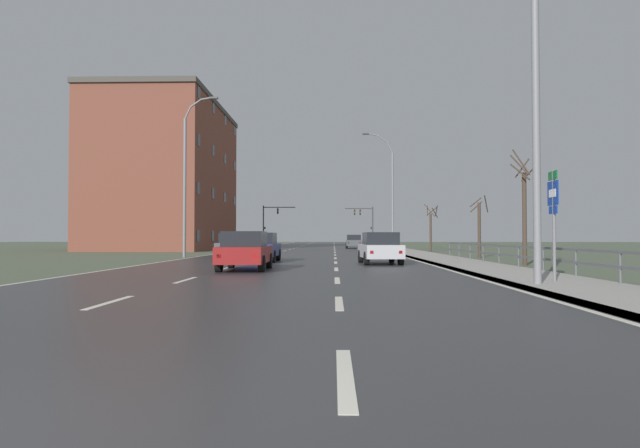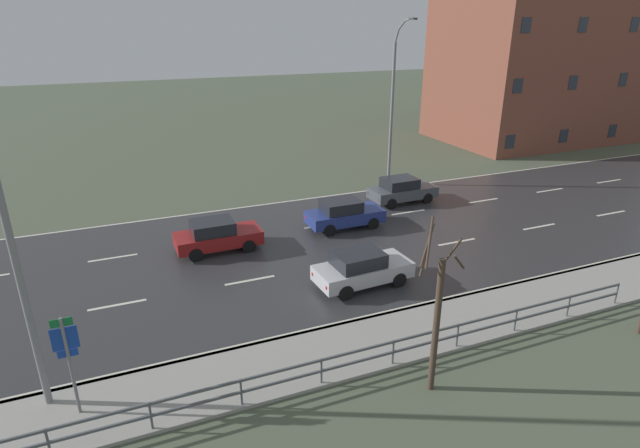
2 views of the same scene
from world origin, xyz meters
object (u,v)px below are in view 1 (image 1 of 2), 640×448
at_px(street_lamp_midground, 390,194).
at_px(traffic_signal_left, 269,219).
at_px(traffic_signal_right, 366,219).
at_px(brick_building, 167,177).
at_px(street_lamp_left_bank, 187,178).
at_px(car_far_left, 380,248).
at_px(car_near_left, 354,241).
at_px(car_mid_centre, 245,250).
at_px(car_far_right, 261,247).
at_px(street_lamp_foreground, 530,81).
at_px(car_near_right, 234,245).
at_px(highway_sign, 554,211).

relative_size(street_lamp_midground, traffic_signal_left, 1.86).
xyz_separation_m(traffic_signal_right, brick_building, (-22.53, -20.22, 3.90)).
relative_size(street_lamp_left_bank, car_far_left, 2.54).
relative_size(car_near_left, brick_building, 0.21).
xyz_separation_m(car_mid_centre, car_far_right, (-0.36, 6.95, 0.00)).
xyz_separation_m(street_lamp_foreground, brick_building, (-23.06, 40.74, 2.28)).
xyz_separation_m(street_lamp_foreground, car_mid_centre, (-8.77, 6.87, -4.69)).
xyz_separation_m(traffic_signal_left, brick_building, (-8.55, -19.49, 3.94)).
distance_m(street_lamp_foreground, car_far_right, 17.22).
xyz_separation_m(street_lamp_midground, car_near_right, (-11.49, -14.32, -4.47)).
bearing_deg(street_lamp_left_bank, street_lamp_foreground, -53.15).
xyz_separation_m(street_lamp_left_bank, highway_sign, (15.86, -19.05, -3.16)).
distance_m(street_lamp_left_bank, brick_building, 22.52).
bearing_deg(traffic_signal_right, car_near_left, -98.72).
height_order(street_lamp_foreground, car_far_right, street_lamp_foreground).
distance_m(street_lamp_left_bank, traffic_signal_right, 43.52).
distance_m(street_lamp_midground, street_lamp_left_bank, 19.93).
relative_size(car_far_left, car_near_left, 1.02).
distance_m(street_lamp_midground, car_near_left, 13.50).
height_order(highway_sign, car_mid_centre, highway_sign).
bearing_deg(car_far_left, street_lamp_foreground, -79.20).
bearing_deg(car_far_left, car_near_left, 86.73).
height_order(street_lamp_foreground, car_far_left, street_lamp_foreground).
bearing_deg(brick_building, street_lamp_foreground, -60.49).
bearing_deg(car_near_right, traffic_signal_right, 74.28).
height_order(traffic_signal_left, car_far_left, traffic_signal_left).
height_order(street_lamp_left_bank, car_near_right, street_lamp_left_bank).
relative_size(street_lamp_foreground, car_near_left, 2.73).
bearing_deg(car_mid_centre, street_lamp_foreground, -38.92).
xyz_separation_m(traffic_signal_left, car_far_right, (5.38, -46.41, -3.03)).
distance_m(traffic_signal_right, traffic_signal_left, 13.99).
relative_size(street_lamp_foreground, highway_sign, 3.48).
distance_m(street_lamp_midground, car_far_right, 21.84).
relative_size(traffic_signal_right, car_far_left, 1.36).
xyz_separation_m(car_far_left, brick_building, (-20.13, 28.97, 6.97)).
height_order(street_lamp_foreground, car_near_right, street_lamp_foreground).
bearing_deg(street_lamp_left_bank, car_far_left, -34.16).
bearing_deg(highway_sign, traffic_signal_right, 91.41).
distance_m(car_near_left, car_near_right, 28.10).
bearing_deg(brick_building, traffic_signal_right, 41.91).
height_order(street_lamp_midground, traffic_signal_left, street_lamp_midground).
bearing_deg(traffic_signal_left, street_lamp_left_bank, -90.58).
relative_size(street_lamp_midground, highway_sign, 3.36).
xyz_separation_m(traffic_signal_left, car_near_right, (2.98, -41.38, -3.03)).
bearing_deg(car_far_left, highway_sign, -73.65).
bearing_deg(brick_building, car_far_right, -62.64).
height_order(street_lamp_midground, car_mid_centre, street_lamp_midground).
relative_size(street_lamp_foreground, car_far_right, 2.74).
bearing_deg(street_lamp_midground, street_lamp_left_bank, -138.28).
relative_size(traffic_signal_left, brick_building, 0.30).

